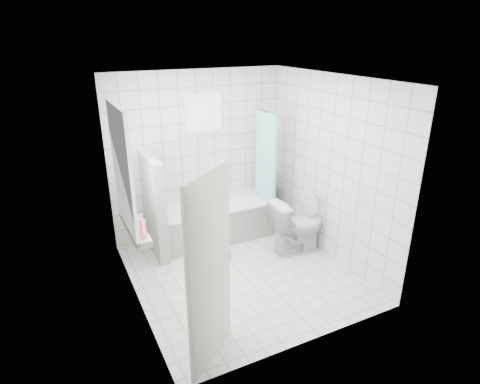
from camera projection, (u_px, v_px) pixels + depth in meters
ground at (241, 273)px, 5.53m from camera, size 3.00×3.00×0.00m
ceiling at (241, 78)px, 4.57m from camera, size 3.00×3.00×0.00m
wall_back at (198, 155)px, 6.30m from camera, size 2.80×0.02×2.60m
wall_front at (312, 235)px, 3.80m from camera, size 2.80×0.02×2.60m
wall_left at (129, 205)px, 4.47m from camera, size 0.02×3.00×2.60m
wall_right at (330, 169)px, 5.63m from camera, size 0.02×3.00×2.60m
window_left at (125, 171)px, 4.63m from camera, size 0.01×0.90×1.40m
window_back at (204, 113)px, 6.06m from camera, size 0.50×0.01×0.50m
window_sill at (135, 227)px, 4.92m from camera, size 0.18×1.02×0.08m
door at (210, 272)px, 3.75m from camera, size 0.64×0.54×2.00m
bathtub at (214, 221)px, 6.40m from camera, size 1.78×0.77×0.58m
partition_wall at (154, 206)px, 5.79m from camera, size 0.15×0.85×1.50m
tiled_ledge at (263, 204)px, 7.05m from camera, size 0.40×0.24×0.55m
toilet at (297, 226)px, 5.95m from camera, size 0.84×0.50×0.83m
curtain_rod at (263, 109)px, 6.09m from camera, size 0.02×0.80×0.02m
shower_curtain at (266, 168)px, 6.31m from camera, size 0.14×0.48×1.78m
tub_faucet at (211, 181)px, 6.51m from camera, size 0.18×0.06×0.06m
sill_bottles at (136, 217)px, 4.81m from camera, size 0.17×0.80×0.32m
ledge_bottles at (265, 184)px, 6.87m from camera, size 0.21×0.19×0.27m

